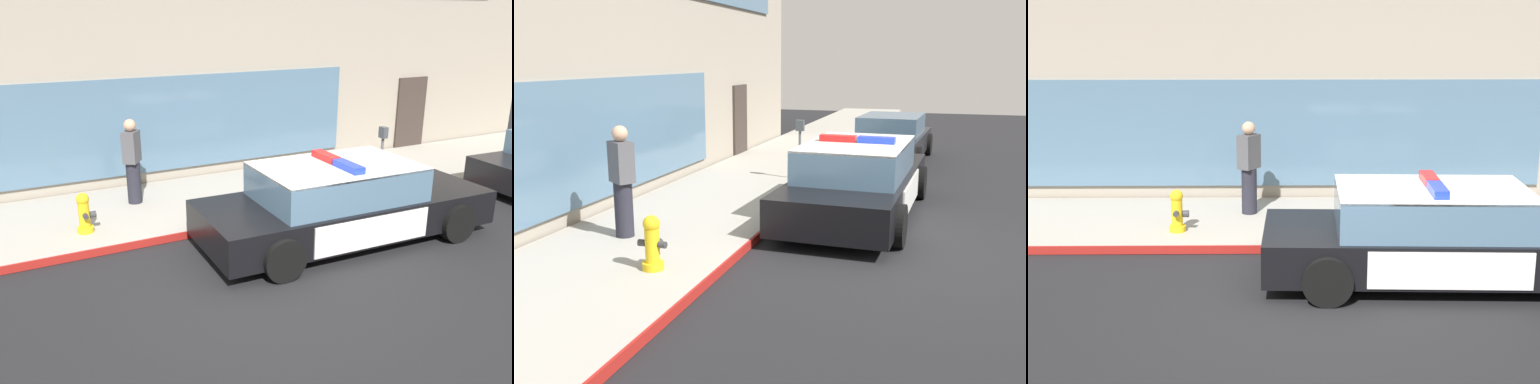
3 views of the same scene
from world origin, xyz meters
TOP-DOWN VIEW (x-y plane):
  - ground at (0.00, 0.00)m, footprint 48.00×48.00m
  - sidewalk at (0.00, 3.66)m, footprint 48.00×3.05m
  - curb_red_paint at (0.00, 2.12)m, footprint 28.80×0.04m
  - storefront_building at (0.99, 9.69)m, footprint 21.28×9.01m
  - police_cruiser at (1.93, 0.90)m, footprint 5.24×2.27m
  - fire_hydrant at (-2.09, 2.89)m, footprint 0.34×0.39m
  - pedestrian_on_sidewalk at (-0.91, 4.02)m, footprint 0.44×0.48m

SIDE VIEW (x-z plane):
  - ground at x=0.00m, z-range 0.00..0.00m
  - sidewalk at x=0.00m, z-range 0.00..0.15m
  - curb_red_paint at x=0.00m, z-range 0.01..0.14m
  - fire_hydrant at x=-2.09m, z-range 0.14..0.86m
  - police_cruiser at x=1.93m, z-range -0.07..1.43m
  - pedestrian_on_sidewalk at x=-0.91m, z-range 0.16..1.87m
  - storefront_building at x=0.99m, z-range 0.00..6.60m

